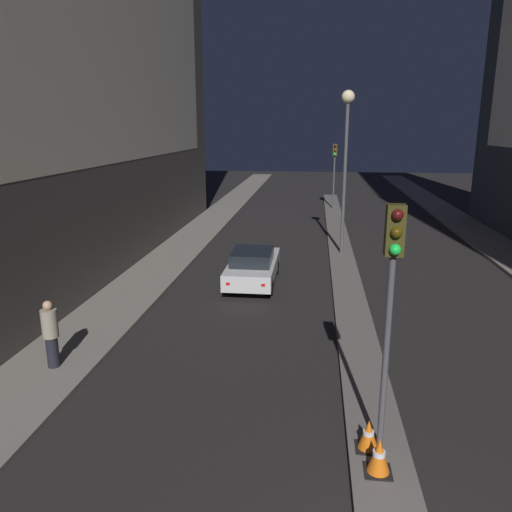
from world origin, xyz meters
TOP-DOWN VIEW (x-y plane):
  - median_strip at (0.00, 21.00)m, footprint 1.19×39.99m
  - traffic_light_near at (0.00, 3.65)m, footprint 0.32×0.42m
  - traffic_light_mid at (0.00, 33.14)m, footprint 0.32×0.42m
  - street_lamp at (0.00, 19.29)m, footprint 0.61×0.61m
  - traffic_cone_near at (-0.10, 3.01)m, footprint 0.50×0.50m
  - traffic_cone_far at (-0.22, 3.69)m, footprint 0.47×0.47m
  - car_left_lane at (-3.78, 14.26)m, footprint 1.84×4.60m
  - pedestrian_on_left_sidewalk at (-8.01, 6.20)m, footprint 0.41×0.41m

SIDE VIEW (x-z plane):
  - median_strip at x=0.00m, z-range 0.00..0.13m
  - traffic_cone_far at x=-0.22m, z-range 0.13..0.74m
  - traffic_cone_near at x=-0.10m, z-range 0.13..0.81m
  - car_left_lane at x=-3.78m, z-range 0.02..1.47m
  - pedestrian_on_left_sidewalk at x=-8.01m, z-range 0.18..1.99m
  - traffic_light_near at x=0.00m, z-range 1.24..6.04m
  - traffic_light_mid at x=0.00m, z-range 1.24..6.04m
  - street_lamp at x=0.00m, z-range 1.96..9.64m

